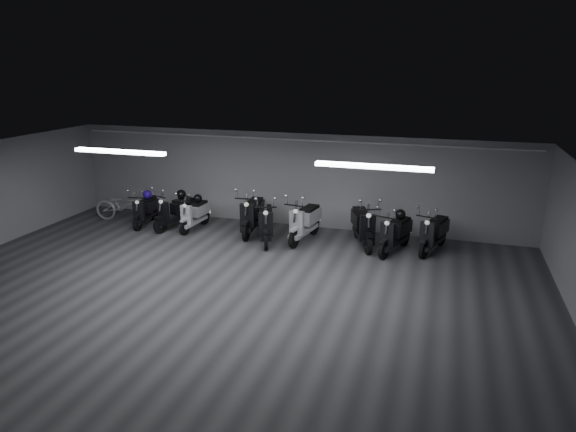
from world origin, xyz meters
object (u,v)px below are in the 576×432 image
(scooter_3, at_px, (252,209))
(scooter_1, at_px, (175,206))
(helmet_3, at_px, (147,194))
(scooter_5, at_px, (266,217))
(scooter_6, at_px, (305,216))
(scooter_7, at_px, (363,219))
(scooter_2, at_px, (194,209))
(scooter_0, at_px, (145,205))
(scooter_8, at_px, (396,228))
(helmet_2, at_px, (181,194))
(bicycle, at_px, (124,202))
(scooter_9, at_px, (434,227))
(helmet_0, at_px, (198,198))
(helmet_1, at_px, (400,214))

(scooter_3, bearing_deg, scooter_1, 179.38)
(scooter_3, height_order, helmet_3, scooter_3)
(scooter_3, height_order, scooter_5, scooter_3)
(scooter_6, height_order, scooter_7, scooter_7)
(scooter_2, xyz_separation_m, helmet_3, (-1.65, 0.16, 0.28))
(scooter_7, bearing_deg, scooter_1, 159.46)
(scooter_0, relative_size, scooter_7, 0.84)
(scooter_1, height_order, scooter_3, scooter_3)
(scooter_6, bearing_deg, scooter_8, 5.54)
(scooter_0, xyz_separation_m, scooter_6, (4.99, 0.08, 0.10))
(scooter_8, height_order, helmet_2, scooter_8)
(scooter_8, bearing_deg, scooter_1, -161.94)
(bicycle, height_order, helmet_3, bicycle)
(helmet_3, bearing_deg, scooter_9, 0.10)
(scooter_6, height_order, scooter_9, scooter_6)
(scooter_5, distance_m, bicycle, 4.89)
(scooter_2, bearing_deg, scooter_8, 2.64)
(scooter_0, relative_size, scooter_2, 1.00)
(scooter_6, height_order, scooter_8, scooter_6)
(scooter_0, relative_size, bicycle, 0.89)
(bicycle, xyz_separation_m, helmet_2, (1.98, 0.08, 0.38))
(helmet_2, bearing_deg, scooter_7, -1.12)
(scooter_3, relative_size, helmet_0, 7.86)
(scooter_6, bearing_deg, scooter_3, -176.79)
(scooter_1, distance_m, scooter_2, 0.60)
(scooter_9, bearing_deg, helmet_3, -161.19)
(scooter_8, relative_size, helmet_1, 6.77)
(scooter_5, bearing_deg, scooter_3, 118.11)
(bicycle, distance_m, helmet_3, 0.90)
(scooter_1, relative_size, scooter_8, 1.00)
(scooter_0, xyz_separation_m, scooter_5, (3.99, -0.30, 0.10))
(scooter_3, height_order, helmet_2, scooter_3)
(scooter_5, relative_size, helmet_2, 6.61)
(scooter_3, relative_size, helmet_3, 7.42)
(helmet_1, bearing_deg, scooter_2, -179.22)
(scooter_5, bearing_deg, helmet_3, 152.68)
(scooter_5, distance_m, scooter_8, 3.49)
(scooter_9, xyz_separation_m, helmet_0, (-6.79, 0.06, 0.22))
(scooter_6, relative_size, helmet_3, 7.24)
(scooter_3, bearing_deg, scooter_2, -179.70)
(scooter_5, height_order, helmet_1, scooter_5)
(scooter_9, bearing_deg, helmet_0, -161.76)
(scooter_5, distance_m, scooter_9, 4.47)
(scooter_1, height_order, scooter_2, scooter_1)
(scooter_3, distance_m, helmet_0, 1.75)
(helmet_1, bearing_deg, scooter_0, -178.86)
(scooter_0, height_order, helmet_0, scooter_0)
(scooter_5, height_order, scooter_6, scooter_6)
(scooter_1, relative_size, scooter_2, 1.08)
(scooter_6, relative_size, scooter_7, 0.98)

